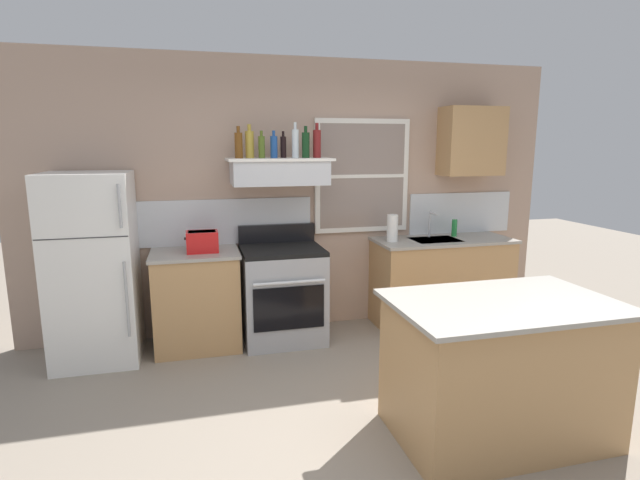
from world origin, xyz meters
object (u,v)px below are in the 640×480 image
at_px(bottle_olive_oil_square, 262,147).
at_px(bottle_red_label_wine, 317,143).
at_px(bottle_dark_green_wine, 305,145).
at_px(refrigerator, 93,268).
at_px(toaster, 202,241).
at_px(paper_towel_roll, 392,228).
at_px(dish_soap_bottle, 454,228).
at_px(bottle_balsamic_dark, 283,147).
at_px(stove_range, 283,293).
at_px(bottle_amber_wine, 239,145).
at_px(bottle_champagne_gold_foil, 250,144).
at_px(bottle_blue_liqueur, 274,147).
at_px(kitchen_island, 499,368).
at_px(bottle_clear_tall, 295,143).

relative_size(bottle_olive_oil_square, bottle_red_label_wine, 0.77).
height_order(bottle_dark_green_wine, bottle_red_label_wine, bottle_red_label_wine).
height_order(refrigerator, toaster, refrigerator).
bearing_deg(toaster, paper_towel_roll, 1.00).
height_order(refrigerator, dish_soap_bottle, refrigerator).
bearing_deg(bottle_balsamic_dark, bottle_dark_green_wine, -12.93).
bearing_deg(toaster, stove_range, -0.40).
xyz_separation_m(bottle_amber_wine, bottle_dark_green_wine, (0.61, -0.03, 0.00)).
distance_m(bottle_champagne_gold_foil, paper_towel_roll, 1.62).
height_order(bottle_champagne_gold_foil, bottle_balsamic_dark, bottle_champagne_gold_foil).
bearing_deg(dish_soap_bottle, toaster, -177.10).
bearing_deg(dish_soap_bottle, bottle_olive_oil_square, -178.16).
bearing_deg(dish_soap_bottle, bottle_champagne_gold_foil, -179.78).
distance_m(stove_range, bottle_blue_liqueur, 1.39).
relative_size(bottle_balsamic_dark, bottle_red_label_wine, 0.76).
distance_m(refrigerator, bottle_dark_green_wine, 2.17).
xyz_separation_m(bottle_red_label_wine, kitchen_island, (0.70, -2.00, -1.42)).
xyz_separation_m(bottle_amber_wine, paper_towel_roll, (1.50, -0.05, -0.82)).
relative_size(toaster, bottle_red_label_wine, 0.93).
distance_m(stove_range, bottle_champagne_gold_foil, 1.44).
height_order(bottle_champagne_gold_foil, bottle_clear_tall, bottle_clear_tall).
bearing_deg(refrigerator, bottle_amber_wine, 5.06).
bearing_deg(refrigerator, paper_towel_roll, 1.24).
bearing_deg(bottle_balsamic_dark, refrigerator, -175.64).
bearing_deg(bottle_champagne_gold_foil, toaster, -165.04).
bearing_deg(toaster, bottle_dark_green_wine, 3.25).
xyz_separation_m(bottle_dark_green_wine, paper_towel_roll, (0.88, -0.02, -0.82)).
distance_m(bottle_champagne_gold_foil, bottle_balsamic_dark, 0.31).
bearing_deg(bottle_blue_liqueur, bottle_olive_oil_square, -178.36).
distance_m(bottle_red_label_wine, dish_soap_bottle, 1.76).
distance_m(toaster, bottle_red_label_wine, 1.40).
bearing_deg(toaster, bottle_amber_wine, 13.34).
relative_size(bottle_amber_wine, dish_soap_bottle, 1.59).
relative_size(bottle_blue_liqueur, bottle_red_label_wine, 0.78).
xyz_separation_m(toaster, bottle_red_label_wine, (1.09, 0.06, 0.87)).
bearing_deg(bottle_dark_green_wine, kitchen_island, -67.83).
bearing_deg(refrigerator, bottle_olive_oil_square, 3.64).
xyz_separation_m(toaster, kitchen_island, (1.79, -1.94, -0.55)).
relative_size(refrigerator, bottle_dark_green_wine, 5.63).
relative_size(toaster, paper_towel_roll, 1.10).
bearing_deg(bottle_dark_green_wine, toaster, -176.75).
distance_m(stove_range, bottle_olive_oil_square, 1.40).
bearing_deg(refrigerator, stove_range, 0.80).
distance_m(bottle_amber_wine, bottle_red_label_wine, 0.73).
distance_m(stove_range, paper_towel_roll, 1.27).
relative_size(stove_range, bottle_champagne_gold_foil, 3.58).
relative_size(bottle_champagne_gold_foil, bottle_balsamic_dark, 1.24).
xyz_separation_m(bottle_blue_liqueur, bottle_red_label_wine, (0.41, -0.01, 0.03)).
distance_m(refrigerator, bottle_amber_wine, 1.66).
bearing_deg(bottle_red_label_wine, stove_range, -169.15).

